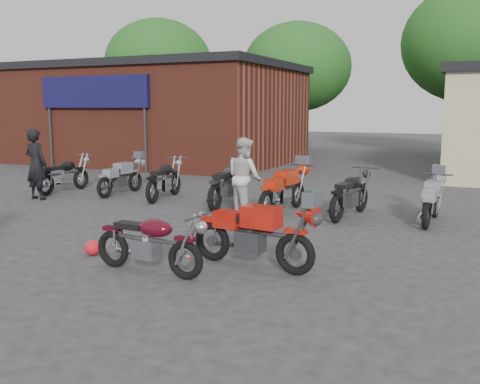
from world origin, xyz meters
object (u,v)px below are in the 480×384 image
at_px(row_bike_0, 65,173).
at_px(row_bike_1, 121,176).
at_px(row_bike_4, 284,187).
at_px(row_bike_5, 351,191).
at_px(row_bike_3, 228,181).
at_px(row_bike_2, 165,178).
at_px(person_dark, 36,164).
at_px(helmet, 93,247).
at_px(sportbike, 254,231).
at_px(vintage_motorcycle, 150,239).
at_px(person_light, 244,177).
at_px(row_bike_6, 432,198).

xyz_separation_m(row_bike_0, row_bike_1, (1.73, 0.35, -0.03)).
bearing_deg(row_bike_1, row_bike_4, -94.28).
bearing_deg(row_bike_1, row_bike_5, -91.89).
bearing_deg(row_bike_5, row_bike_3, 97.72).
bearing_deg(row_bike_2, person_dark, 107.97).
relative_size(person_dark, row_bike_4, 0.93).
relative_size(helmet, row_bike_1, 0.15).
bearing_deg(sportbike, vintage_motorcycle, -138.87).
distance_m(sportbike, row_bike_5, 4.45).
bearing_deg(row_bike_0, person_dark, -170.02).
distance_m(vintage_motorcycle, row_bike_0, 8.48).
height_order(sportbike, row_bike_2, sportbike).
distance_m(person_dark, row_bike_3, 5.19).
relative_size(helmet, row_bike_3, 0.13).
xyz_separation_m(sportbike, person_dark, (-7.66, 3.20, 0.36)).
height_order(row_bike_0, row_bike_5, row_bike_5).
height_order(row_bike_0, row_bike_2, row_bike_2).
height_order(row_bike_0, row_bike_4, row_bike_4).
distance_m(helmet, row_bike_2, 5.54).
bearing_deg(row_bike_5, row_bike_4, 102.82).
xyz_separation_m(person_light, row_bike_0, (-6.09, 0.90, -0.32)).
height_order(helmet, row_bike_1, row_bike_1).
bearing_deg(row_bike_6, row_bike_5, 95.34).
xyz_separation_m(vintage_motorcycle, row_bike_0, (-6.58, 5.35, 0.03)).
xyz_separation_m(row_bike_1, row_bike_6, (8.27, -0.28, 0.00)).
xyz_separation_m(helmet, row_bike_1, (-3.43, 5.27, 0.40)).
xyz_separation_m(sportbike, row_bike_6, (2.13, 4.51, -0.05)).
bearing_deg(row_bike_3, vintage_motorcycle, -169.91).
bearing_deg(row_bike_4, row_bike_0, 97.05).
distance_m(row_bike_1, row_bike_2, 1.50).
bearing_deg(row_bike_5, person_dark, 106.82).
distance_m(helmet, person_light, 4.20).
xyz_separation_m(vintage_motorcycle, row_bike_1, (-4.85, 5.69, 0.01)).
bearing_deg(person_dark, helmet, 146.64).
relative_size(row_bike_0, row_bike_3, 0.90).
distance_m(row_bike_2, row_bike_6, 6.77).
bearing_deg(sportbike, row_bike_6, 71.01).
relative_size(sportbike, row_bike_2, 1.01).
xyz_separation_m(helmet, row_bike_6, (4.84, 4.99, 0.40)).
xyz_separation_m(row_bike_1, row_bike_5, (6.56, -0.37, 0.05)).
bearing_deg(row_bike_0, row_bike_5, -89.63).
bearing_deg(row_bike_4, row_bike_1, 92.69).
relative_size(row_bike_3, row_bike_5, 1.07).
xyz_separation_m(person_light, row_bike_5, (2.20, 0.88, -0.31)).
relative_size(person_dark, person_light, 1.06).
height_order(person_dark, row_bike_1, person_dark).
xyz_separation_m(person_dark, row_bike_6, (9.79, 1.31, -0.40)).
xyz_separation_m(person_dark, row_bike_5, (8.08, 1.23, -0.36)).
bearing_deg(row_bike_0, row_bike_4, -90.72).
relative_size(sportbike, row_bike_6, 1.09).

